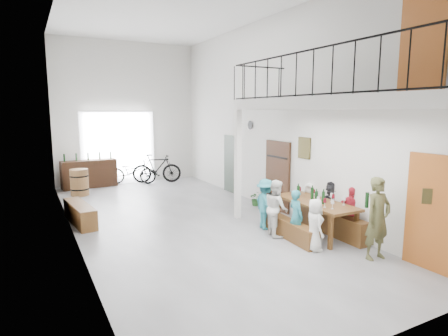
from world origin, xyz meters
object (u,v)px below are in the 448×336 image
bench_inner (290,229)px  bicycle_near (132,172)px  serving_counter (89,174)px  oak_barrel (79,182)px  tasting_table (315,205)px  side_bench (80,214)px  host_standing (378,218)px

bench_inner → bicycle_near: bearing=104.3°
serving_counter → oak_barrel: bearing=-117.1°
tasting_table → serving_counter: 8.95m
serving_counter → side_bench: bearing=-106.3°
bench_inner → host_standing: (0.75, -1.71, 0.60)m
oak_barrel → bicycle_near: bearing=29.6°
serving_counter → host_standing: 10.52m
tasting_table → bench_inner: 0.84m
side_bench → bicycle_near: size_ratio=0.98×
bench_inner → host_standing: 1.96m
oak_barrel → bicycle_near: (2.09, 1.19, 0.04)m
serving_counter → bicycle_near: (1.59, -0.06, -0.03)m
bicycle_near → oak_barrel: bearing=146.5°
tasting_table → bicycle_near: bearing=105.7°
side_bench → host_standing: 7.03m
host_standing → bicycle_near: size_ratio=0.87×
side_bench → host_standing: bearing=-47.0°
bench_inner → side_bench: (-4.02, 3.42, 0.05)m
bench_inner → serving_counter: bearing=114.7°
bench_inner → host_standing: size_ratio=1.11×
serving_counter → bicycle_near: bearing=-7.2°
bench_inner → host_standing: host_standing is taller
tasting_table → bench_inner: (-0.68, 0.04, -0.50)m
tasting_table → bicycle_near: 8.35m
host_standing → side_bench: bearing=134.2°
side_bench → serving_counter: serving_counter is taller
bench_inner → serving_counter: 8.65m
tasting_table → serving_counter: bearing=115.5°
oak_barrel → tasting_table: bearing=-58.1°
oak_barrel → side_bench: bearing=-97.0°
bench_inner → oak_barrel: 7.72m
tasting_table → oak_barrel: oak_barrel is taller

